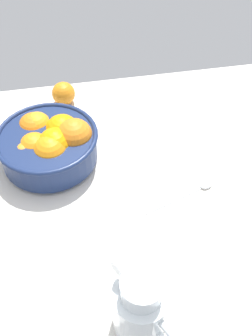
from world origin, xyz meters
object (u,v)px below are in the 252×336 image
object	(u,v)px
fruit_bowl	(49,143)
spoon	(190,192)
juice_pitcher	(141,308)
loose_orange_0	(64,93)

from	to	relation	value
fruit_bowl	spoon	xyz separation A→B (cm)	(30.88, -16.94, -5.05)
juice_pitcher	spoon	bearing A→B (deg)	56.42
fruit_bowl	spoon	bearing A→B (deg)	-28.75
fruit_bowl	loose_orange_0	size ratio (longest dim) A/B	3.70
fruit_bowl	loose_orange_0	xyz separation A→B (cm)	(4.79, 21.97, -2.18)
fruit_bowl	spoon	distance (cm)	35.58
fruit_bowl	juice_pitcher	xyz separation A→B (cm)	(13.30, -43.42, 0.64)
juice_pitcher	loose_orange_0	distance (cm)	66.00
juice_pitcher	spoon	distance (cm)	32.28
juice_pitcher	loose_orange_0	size ratio (longest dim) A/B	2.50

